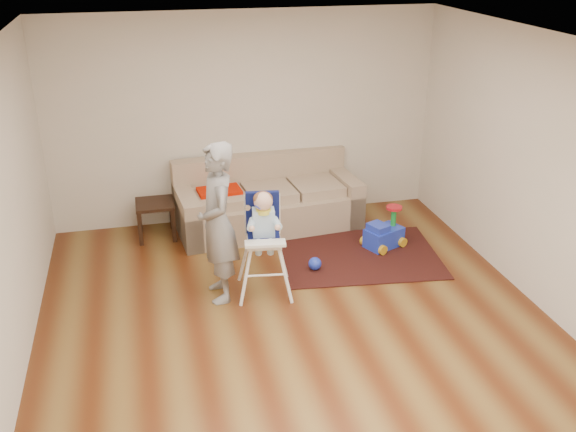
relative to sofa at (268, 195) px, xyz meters
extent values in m
plane|color=#55260F|center=(-0.19, -2.30, -0.45)|extent=(5.50, 5.50, 0.00)
cube|color=silver|center=(-0.19, 0.45, 0.90)|extent=(5.00, 0.04, 2.70)
cube|color=silver|center=(-2.69, -2.30, 0.90)|extent=(0.04, 5.50, 2.70)
cube|color=silver|center=(2.31, -2.30, 0.90)|extent=(0.04, 5.50, 2.70)
cube|color=white|center=(-0.19, -2.30, 2.25)|extent=(5.00, 5.50, 0.04)
cube|color=red|center=(-0.63, -0.05, 0.14)|extent=(0.55, 0.38, 0.04)
cube|color=black|center=(0.88, -1.06, -0.44)|extent=(1.99, 1.58, 0.01)
sphere|color=blue|center=(0.27, -1.28, -0.36)|extent=(0.15, 0.15, 0.15)
cylinder|color=blue|center=(-0.44, -1.69, 0.58)|extent=(0.03, 0.12, 0.01)
imported|color=gray|center=(-0.85, -1.57, 0.40)|extent=(0.44, 0.64, 1.69)
camera|label=1|loc=(-1.53, -7.46, 3.09)|focal=40.00mm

